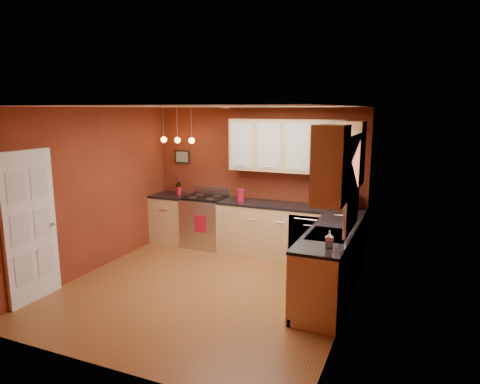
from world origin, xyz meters
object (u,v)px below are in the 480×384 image
at_px(gas_range, 205,221).
at_px(sink, 328,236).
at_px(coffee_maker, 353,202).
at_px(soap_pump, 329,239).
at_px(red_canister, 241,195).

relative_size(gas_range, sink, 1.59).
relative_size(coffee_maker, soap_pump, 1.33).
height_order(coffee_maker, soap_pump, coffee_maker).
xyz_separation_m(sink, coffee_maker, (0.07, 1.62, 0.15)).
bearing_deg(gas_range, sink, -29.78).
bearing_deg(gas_range, red_canister, -3.83).
bearing_deg(red_canister, coffee_maker, 5.00).
relative_size(sink, coffee_maker, 2.56).
bearing_deg(sink, red_canister, 142.29).
xyz_separation_m(sink, red_canister, (-1.88, 1.45, 0.14)).
bearing_deg(sink, soap_pump, -78.22).
bearing_deg(soap_pump, red_canister, 134.86).
height_order(gas_range, soap_pump, soap_pump).
distance_m(red_canister, soap_pump, 2.82).
relative_size(red_canister, coffee_maker, 0.80).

